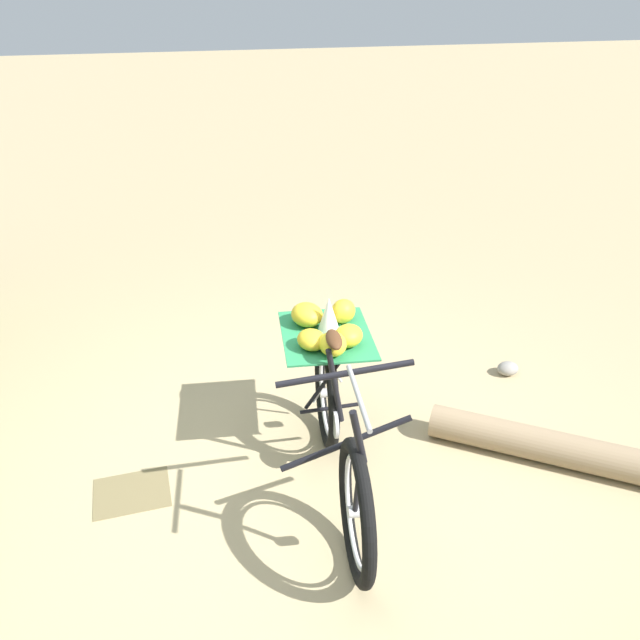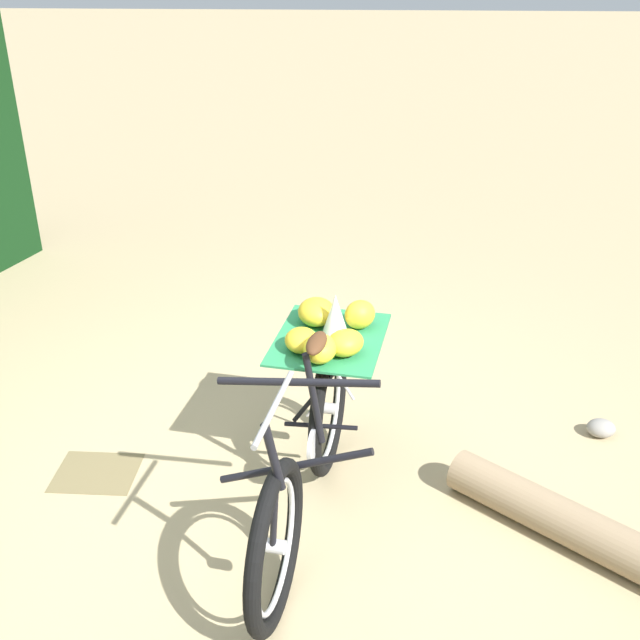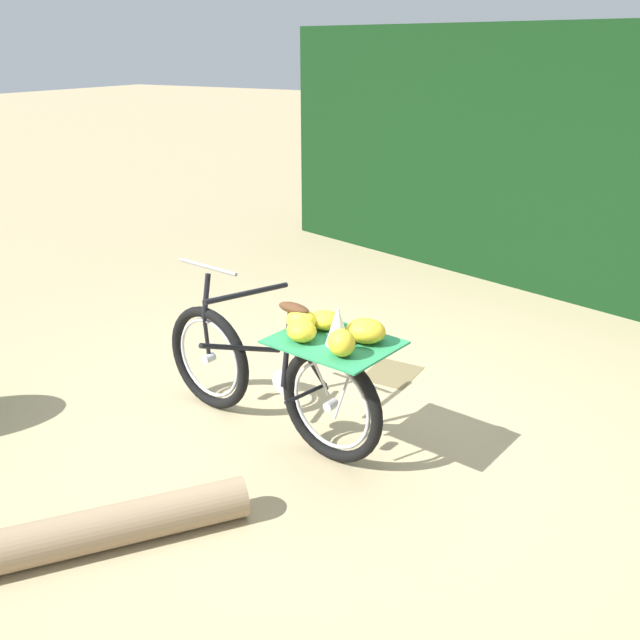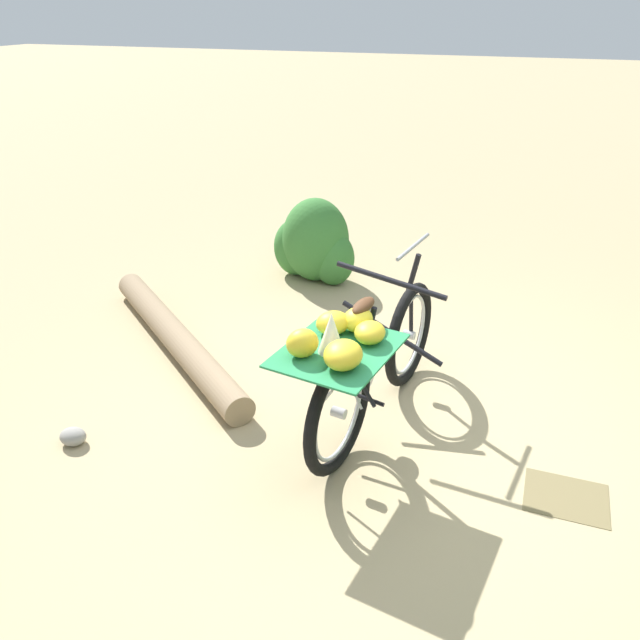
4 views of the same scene
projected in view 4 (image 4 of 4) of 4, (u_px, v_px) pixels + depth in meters
ground_plane at (410, 454)px, 3.79m from camera, size 60.00×60.00×0.00m
bicycle at (368, 360)px, 3.77m from camera, size 0.79×1.80×1.03m
fallen_log at (176, 337)px, 4.87m from camera, size 1.96×1.63×0.21m
shrub_cluster at (314, 244)px, 6.00m from camera, size 0.84×0.57×0.80m
path_stone at (73, 436)px, 3.85m from camera, size 0.17×0.14×0.10m
leaf_litter_patch at (566, 497)px, 3.45m from camera, size 0.44×0.36×0.01m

